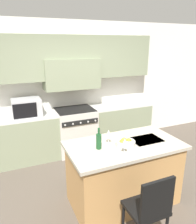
# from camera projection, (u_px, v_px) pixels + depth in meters

# --- Properties ---
(ground_plane) EXTENTS (10.00, 10.00, 0.00)m
(ground_plane) POSITION_uv_depth(u_px,v_px,m) (115.00, 204.00, 3.17)
(ground_plane) COLOR brown
(back_cabinetry) EXTENTS (10.00, 0.46, 2.70)m
(back_cabinetry) POSITION_uv_depth(u_px,v_px,m) (70.00, 76.00, 4.54)
(back_cabinetry) COLOR silver
(back_cabinetry) RESTS_ON ground_plane
(back_counter) EXTENTS (3.49, 0.62, 0.92)m
(back_counter) POSITION_uv_depth(u_px,v_px,m) (75.00, 130.00, 4.67)
(back_counter) COLOR gray
(back_counter) RESTS_ON ground_plane
(range_stove) EXTENTS (0.80, 0.70, 0.94)m
(range_stove) POSITION_uv_depth(u_px,v_px,m) (75.00, 130.00, 4.64)
(range_stove) COLOR beige
(range_stove) RESTS_ON ground_plane
(microwave) EXTENTS (0.53, 0.43, 0.33)m
(microwave) POSITION_uv_depth(u_px,v_px,m) (27.00, 107.00, 4.12)
(microwave) COLOR #B7B7BC
(microwave) RESTS_ON back_counter
(kitchen_island) EXTENTS (1.58, 0.87, 0.92)m
(kitchen_island) POSITION_uv_depth(u_px,v_px,m) (123.00, 173.00, 3.13)
(kitchen_island) COLOR #B7844C
(kitchen_island) RESTS_ON ground_plane
(island_chair) EXTENTS (0.42, 0.40, 0.94)m
(island_chair) POSITION_uv_depth(u_px,v_px,m) (150.00, 207.00, 2.37)
(island_chair) COLOR black
(island_chair) RESTS_ON ground_plane
(wine_bottle) EXTENTS (0.07, 0.07, 0.29)m
(wine_bottle) POSITION_uv_depth(u_px,v_px,m) (99.00, 141.00, 2.83)
(wine_bottle) COLOR #194723
(wine_bottle) RESTS_ON kitchen_island
(wine_glass_near) EXTENTS (0.08, 0.08, 0.20)m
(wine_glass_near) POSITION_uv_depth(u_px,v_px,m) (125.00, 143.00, 2.70)
(wine_glass_near) COLOR white
(wine_glass_near) RESTS_ON kitchen_island
(wine_glass_far) EXTENTS (0.08, 0.08, 0.20)m
(wine_glass_far) POSITION_uv_depth(u_px,v_px,m) (109.00, 134.00, 2.97)
(wine_glass_far) COLOR white
(wine_glass_far) RESTS_ON kitchen_island
(fruit_bowl) EXTENTS (0.26, 0.26, 0.10)m
(fruit_bowl) POSITION_uv_depth(u_px,v_px,m) (125.00, 143.00, 2.93)
(fruit_bowl) COLOR silver
(fruit_bowl) RESTS_ON kitchen_island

